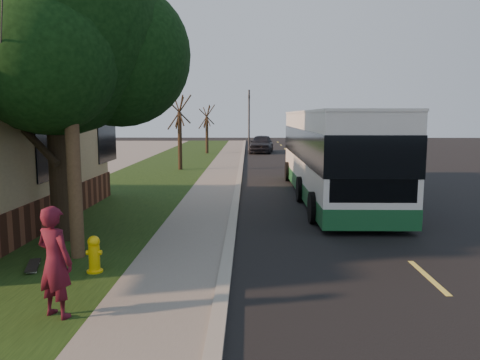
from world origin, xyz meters
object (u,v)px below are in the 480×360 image
Objects in this scene: distant_car at (261,144)px; traffic_signal at (249,116)px; fire_hydrant at (94,254)px; bare_tree_far at (207,130)px; bare_tree_near at (180,134)px; utility_pole at (67,44)px; transit_bus at (332,152)px; dumpster at (0,183)px; skateboarder at (55,262)px; leafy_tree at (57,32)px; skateboard_main at (33,265)px.

traffic_signal is at bearing 119.75° from distant_car.
bare_tree_far is at bearing 90.76° from fire_hydrant.
bare_tree_near is 0.78× the size of traffic_signal.
utility_pole is at bearing -92.80° from distant_car.
transit_bus is 8.73× the size of dumpster.
traffic_signal is (3.50, 4.00, 1.16)m from bare_tree_far.
distant_car is (5.08, 13.51, -1.37)m from bare_tree_near.
bare_tree_near reaches higher than dumpster.
transit_bus is at bearing -94.17° from skateboarder.
distant_car is at bearing 80.90° from utility_pole.
bare_tree_far is 2.31× the size of skateboarder.
fire_hydrant is at bearing -59.33° from leafy_tree.
leafy_tree is 4.47× the size of skateboarder.
traffic_signal is (3.10, 34.00, 2.73)m from fire_hydrant.
distant_car is (4.58, 1.51, -1.22)m from bare_tree_far.
dumpster is 0.31× the size of distant_car.
skateboard_main is at bearing -84.36° from leafy_tree.
skateboarder is at bearing -58.37° from dumpster.
distant_car is at bearing -72.27° from skateboarder.
utility_pole is 5.20× the size of skateboarder.
fire_hydrant is at bearing -8.18° from skateboard_main.
bare_tree_far is 4.98m from distant_car.
skateboarder reaches higher than dumpster.
leafy_tree is at bearing -98.47° from traffic_signal.
traffic_signal is 25.08m from transit_bus.
traffic_signal is at bearing 83.42° from utility_pole.
skateboarder is at bearing -118.83° from transit_bus.
distant_car reaches higher than fire_hydrant.
skateboard_main is at bearing -91.78° from bare_tree_far.
dumpster is at bearing -109.98° from traffic_signal.
bare_tree_near is 14.50m from distant_car.
dumpster is at bearing 129.90° from leafy_tree.
leafy_tree reaches higher than skateboard_main.
utility_pole is 1.98× the size of distant_car.
fire_hydrant is 11.19m from transit_bus.
bare_tree_near is 12.01m from bare_tree_far.
bare_tree_near is 11.40m from transit_bus.
fire_hydrant is 0.42× the size of skateboarder.
dumpster is at bearing -118.83° from bare_tree_near.
transit_bus is 2.70× the size of distant_car.
traffic_signal is at bearing 75.96° from bare_tree_near.
dumpster is at bearing -33.71° from skateboarder.
bare_tree_near reaches higher than skateboard_main.
bare_tree_far is 2.85× the size of dumpster.
utility_pole is 31.14m from distant_car.
traffic_signal reaches higher than distant_car.
bare_tree_far reaches higher than dumpster.
utility_pole is 9.97m from dumpster.
bare_tree_near is 16.52m from traffic_signal.
distant_car is (-2.10, 22.35, -1.00)m from transit_bus.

